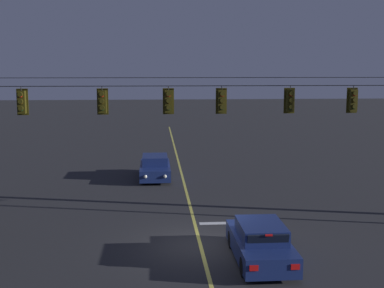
{
  "coord_description": "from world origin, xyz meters",
  "views": [
    {
      "loc": [
        -1.71,
        -18.57,
        6.7
      ],
      "look_at": [
        0.0,
        4.28,
        3.26
      ],
      "focal_mm": 47.71,
      "sensor_mm": 36.0,
      "label": 1
    }
  ],
  "objects_px": {
    "traffic_light_centre": "(168,101)",
    "car_waiting_near_lane": "(260,243)",
    "traffic_light_rightmost": "(290,101)",
    "traffic_light_far_right": "(353,100)",
    "traffic_light_leftmost": "(22,102)",
    "car_oncoming_lead": "(155,168)",
    "traffic_light_right_inner": "(222,101)",
    "traffic_light_left_inner": "(102,102)"
  },
  "relations": [
    {
      "from": "traffic_light_centre",
      "to": "car_waiting_near_lane",
      "type": "relative_size",
      "value": 0.28
    },
    {
      "from": "traffic_light_right_inner",
      "to": "car_waiting_near_lane",
      "type": "relative_size",
      "value": 0.28
    },
    {
      "from": "traffic_light_leftmost",
      "to": "car_oncoming_lead",
      "type": "relative_size",
      "value": 0.28
    },
    {
      "from": "traffic_light_rightmost",
      "to": "car_waiting_near_lane",
      "type": "xyz_separation_m",
      "value": [
        -2.27,
        -4.99,
        -4.62
      ]
    },
    {
      "from": "traffic_light_rightmost",
      "to": "traffic_light_leftmost",
      "type": "bearing_deg",
      "value": 180.0
    },
    {
      "from": "traffic_light_far_right",
      "to": "car_waiting_near_lane",
      "type": "height_order",
      "value": "traffic_light_far_right"
    },
    {
      "from": "traffic_light_centre",
      "to": "traffic_light_far_right",
      "type": "distance_m",
      "value": 8.12
    },
    {
      "from": "traffic_light_far_right",
      "to": "car_oncoming_lead",
      "type": "bearing_deg",
      "value": 134.68
    },
    {
      "from": "traffic_light_centre",
      "to": "car_oncoming_lead",
      "type": "distance_m",
      "value": 9.97
    },
    {
      "from": "traffic_light_right_inner",
      "to": "traffic_light_rightmost",
      "type": "distance_m",
      "value": 3.0
    },
    {
      "from": "traffic_light_leftmost",
      "to": "traffic_light_rightmost",
      "type": "bearing_deg",
      "value": 0.0
    },
    {
      "from": "car_waiting_near_lane",
      "to": "traffic_light_leftmost",
      "type": "bearing_deg",
      "value": 151.48
    },
    {
      "from": "traffic_light_leftmost",
      "to": "traffic_light_right_inner",
      "type": "bearing_deg",
      "value": 0.0
    },
    {
      "from": "car_waiting_near_lane",
      "to": "car_oncoming_lead",
      "type": "bearing_deg",
      "value": 104.72
    },
    {
      "from": "traffic_light_centre",
      "to": "traffic_light_rightmost",
      "type": "bearing_deg",
      "value": 0.0
    },
    {
      "from": "traffic_light_rightmost",
      "to": "traffic_light_far_right",
      "type": "height_order",
      "value": "same"
    },
    {
      "from": "traffic_light_centre",
      "to": "traffic_light_rightmost",
      "type": "height_order",
      "value": "same"
    },
    {
      "from": "traffic_light_left_inner",
      "to": "traffic_light_centre",
      "type": "relative_size",
      "value": 1.0
    },
    {
      "from": "car_oncoming_lead",
      "to": "traffic_light_rightmost",
      "type": "bearing_deg",
      "value": -56.23
    },
    {
      "from": "traffic_light_right_inner",
      "to": "car_waiting_near_lane",
      "type": "bearing_deg",
      "value": -81.63
    },
    {
      "from": "traffic_light_rightmost",
      "to": "traffic_light_right_inner",
      "type": "bearing_deg",
      "value": 180.0
    },
    {
      "from": "traffic_light_right_inner",
      "to": "traffic_light_far_right",
      "type": "distance_m",
      "value": 5.83
    },
    {
      "from": "traffic_light_right_inner",
      "to": "car_waiting_near_lane",
      "type": "distance_m",
      "value": 6.84
    },
    {
      "from": "traffic_light_leftmost",
      "to": "car_waiting_near_lane",
      "type": "bearing_deg",
      "value": -28.52
    },
    {
      "from": "traffic_light_leftmost",
      "to": "traffic_light_centre",
      "type": "xyz_separation_m",
      "value": [
        6.16,
        0.0,
        0.0
      ]
    },
    {
      "from": "traffic_light_left_inner",
      "to": "traffic_light_centre",
      "type": "distance_m",
      "value": 2.81
    },
    {
      "from": "car_waiting_near_lane",
      "to": "traffic_light_centre",
      "type": "bearing_deg",
      "value": 121.26
    },
    {
      "from": "traffic_light_rightmost",
      "to": "car_oncoming_lead",
      "type": "xyz_separation_m",
      "value": [
        -5.9,
        8.82,
        -4.62
      ]
    },
    {
      "from": "traffic_light_leftmost",
      "to": "traffic_light_far_right",
      "type": "height_order",
      "value": "same"
    },
    {
      "from": "traffic_light_left_inner",
      "to": "car_waiting_near_lane",
      "type": "xyz_separation_m",
      "value": [
        5.84,
        -4.99,
        -4.62
      ]
    },
    {
      "from": "traffic_light_left_inner",
      "to": "traffic_light_far_right",
      "type": "xyz_separation_m",
      "value": [
        10.93,
        0.0,
        0.0
      ]
    },
    {
      "from": "traffic_light_leftmost",
      "to": "traffic_light_left_inner",
      "type": "xyz_separation_m",
      "value": [
        3.35,
        0.0,
        0.0
      ]
    },
    {
      "from": "traffic_light_left_inner",
      "to": "traffic_light_rightmost",
      "type": "height_order",
      "value": "same"
    },
    {
      "from": "traffic_light_right_inner",
      "to": "car_oncoming_lead",
      "type": "height_order",
      "value": "traffic_light_right_inner"
    },
    {
      "from": "traffic_light_leftmost",
      "to": "traffic_light_right_inner",
      "type": "distance_m",
      "value": 8.45
    },
    {
      "from": "traffic_light_leftmost",
      "to": "traffic_light_rightmost",
      "type": "distance_m",
      "value": 11.46
    },
    {
      "from": "car_waiting_near_lane",
      "to": "car_oncoming_lead",
      "type": "xyz_separation_m",
      "value": [
        -3.63,
        13.81,
        -0.0
      ]
    },
    {
      "from": "traffic_light_far_right",
      "to": "traffic_light_left_inner",
      "type": "bearing_deg",
      "value": 180.0
    },
    {
      "from": "traffic_light_rightmost",
      "to": "traffic_light_far_right",
      "type": "xyz_separation_m",
      "value": [
        2.82,
        0.0,
        0.0
      ]
    },
    {
      "from": "traffic_light_left_inner",
      "to": "car_waiting_near_lane",
      "type": "distance_m",
      "value": 8.96
    },
    {
      "from": "traffic_light_centre",
      "to": "car_waiting_near_lane",
      "type": "height_order",
      "value": "traffic_light_centre"
    },
    {
      "from": "traffic_light_right_inner",
      "to": "traffic_light_far_right",
      "type": "xyz_separation_m",
      "value": [
        5.83,
        0.0,
        0.0
      ]
    }
  ]
}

